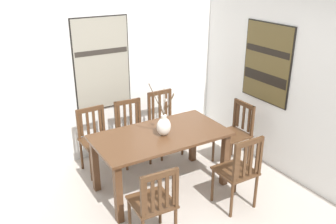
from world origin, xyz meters
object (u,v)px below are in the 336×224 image
object	(u,v)px
chair_1	(96,139)
chair_2	(239,171)
chair_4	(164,122)
dining_table	(161,143)
chair_0	(154,203)
centerpiece_vase	(164,125)
chair_3	(132,130)
painting_on_back_wall	(102,64)
chair_5	(235,133)
painting_on_side_wall	(267,63)

from	to	relation	value
chair_1	chair_2	xyz separation A→B (m)	(1.12, -1.66, 0.02)
chair_2	chair_4	world-z (taller)	chair_4
chair_2	dining_table	bearing A→B (deg)	124.54
dining_table	chair_0	distance (m)	1.03
centerpiece_vase	chair_3	world-z (taller)	centerpiece_vase
chair_1	painting_on_back_wall	distance (m)	1.05
centerpiece_vase	painting_on_back_wall	xyz separation A→B (m)	(-0.26, 1.29, 0.51)
chair_0	chair_5	world-z (taller)	chair_0
painting_on_back_wall	chair_1	bearing A→B (deg)	-127.92
chair_4	chair_1	bearing A→B (deg)	178.80
chair_1	painting_on_back_wall	world-z (taller)	painting_on_back_wall
painting_on_side_wall	chair_3	bearing A→B (deg)	150.99
chair_0	chair_1	xyz separation A→B (m)	(0.01, 1.69, -0.01)
dining_table	chair_5	size ratio (longest dim) A/B	1.81
chair_0	dining_table	bearing A→B (deg)	56.73
chair_2	chair_3	world-z (taller)	chair_2
centerpiece_vase	chair_1	world-z (taller)	centerpiece_vase
chair_4	chair_5	world-z (taller)	chair_4
chair_1	chair_4	world-z (taller)	chair_4
centerpiece_vase	chair_5	size ratio (longest dim) A/B	0.77
dining_table	chair_4	distance (m)	0.98
painting_on_side_wall	chair_2	bearing A→B (deg)	-144.73
chair_1	chair_3	size ratio (longest dim) A/B	0.99
dining_table	centerpiece_vase	world-z (taller)	centerpiece_vase
chair_1	centerpiece_vase	bearing A→B (deg)	-57.11
chair_0	chair_4	bearing A→B (deg)	56.99
chair_4	painting_on_back_wall	world-z (taller)	painting_on_back_wall
chair_3	chair_5	world-z (taller)	chair_5
dining_table	chair_3	bearing A→B (deg)	90.81
centerpiece_vase	painting_on_side_wall	distance (m)	1.70
dining_table	painting_on_side_wall	distance (m)	1.81
chair_1	chair_3	distance (m)	0.54
chair_2	chair_3	bearing A→B (deg)	109.35
chair_2	painting_on_back_wall	world-z (taller)	painting_on_back_wall
dining_table	centerpiece_vase	xyz separation A→B (m)	(0.02, -0.05, 0.25)
chair_0	painting_on_back_wall	size ratio (longest dim) A/B	0.69
chair_2	chair_1	bearing A→B (deg)	123.97
chair_2	chair_5	world-z (taller)	chair_2
chair_0	chair_2	bearing A→B (deg)	1.30
chair_4	painting_on_side_wall	world-z (taller)	painting_on_side_wall
centerpiece_vase	chair_2	world-z (taller)	centerpiece_vase
chair_4	painting_on_back_wall	bearing A→B (deg)	150.80
chair_0	painting_on_side_wall	world-z (taller)	painting_on_side_wall
dining_table	painting_on_side_wall	size ratio (longest dim) A/B	1.52
painting_on_side_wall	painting_on_back_wall	bearing A→B (deg)	144.59
dining_table	painting_on_side_wall	world-z (taller)	painting_on_side_wall
chair_5	painting_on_side_wall	bearing A→B (deg)	-11.85
painting_on_back_wall	painting_on_side_wall	bearing A→B (deg)	-35.41
chair_0	chair_1	world-z (taller)	chair_0
chair_2	chair_3	distance (m)	1.75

